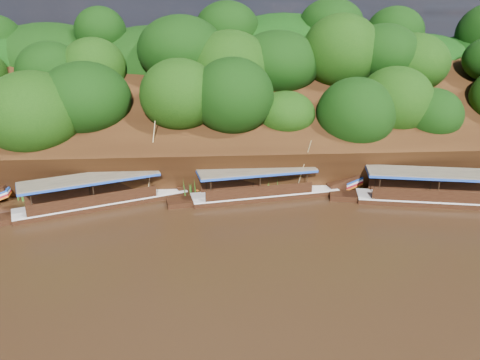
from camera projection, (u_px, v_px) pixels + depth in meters
name	position (u px, v px, depth m)	size (l,w,h in m)	color
ground	(289.00, 246.00, 30.08)	(160.00, 160.00, 0.00)	black
riverbank	(254.00, 133.00, 50.78)	(120.00, 30.06, 19.40)	black
boat_0	(455.00, 197.00, 36.55)	(15.95, 5.19, 6.16)	black
boat_1	(274.00, 190.00, 38.08)	(14.37, 4.45, 5.33)	black
boat_2	(114.00, 197.00, 36.61)	(15.09, 7.65, 6.60)	black
reeds	(230.00, 184.00, 38.51)	(49.35, 2.03, 1.79)	#2F6F1B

